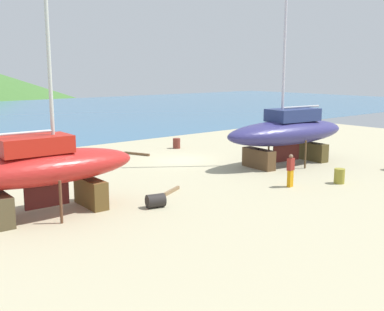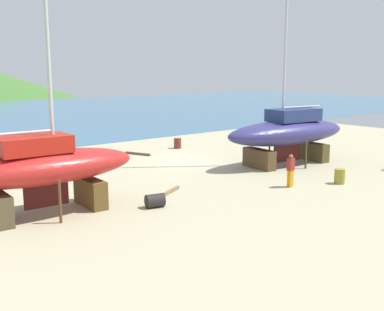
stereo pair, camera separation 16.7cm
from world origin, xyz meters
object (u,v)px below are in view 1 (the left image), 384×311
Objects in this scene: sailboat_mid_port at (45,168)px; barrel_ochre at (339,176)px; sailboat_far_slipway at (287,132)px; barrel_rust_near at (156,201)px; worker at (291,170)px; barrel_tipped_right at (177,143)px; barrel_by_slipway at (88,164)px; barrel_tar_black at (313,148)px.

barrel_ochre is (14.67, -4.96, -1.65)m from sailboat_mid_port.
sailboat_mid_port is at bearing 7.80° from sailboat_far_slipway.
worker is at bearing -11.37° from barrel_rust_near.
barrel_ochre is 1.00× the size of barrel_rust_near.
barrel_tipped_right is at bearing -21.13° from worker.
barrel_rust_near is 16.27m from barrel_tipped_right.
sailboat_far_slipway is 19.50× the size of barrel_by_slipway.
sailboat_mid_port is 14.94× the size of barrel_rust_near.
sailboat_mid_port is at bearing 153.10° from barrel_rust_near.
sailboat_mid_port is at bearing -128.34° from barrel_by_slipway.
worker is at bearing 46.98° from sailboat_far_slipway.
barrel_by_slipway is at bearing -163.74° from barrel_tipped_right.
barrel_tipped_right is at bearing 88.61° from barrel_ochre.
barrel_tar_black is at bearing -68.80° from worker.
sailboat_mid_port is 15.57m from barrel_ochre.
barrel_by_slipway is 16.94m from barrel_tar_black.
sailboat_far_slipway reaches higher than barrel_tipped_right.
worker is 2.14× the size of barrel_rust_near.
barrel_by_slipway is at bearing 125.82° from barrel_ochre.
barrel_rust_near is (4.23, -2.15, -1.75)m from sailboat_mid_port.
barrel_rust_near is at bearing 164.93° from barrel_ochre.
barrel_tipped_right is at bearing -73.41° from sailboat_far_slipway.
barrel_ochre reaches higher than barrel_by_slipway.
barrel_by_slipway is 9.62m from barrel_tipped_right.
worker is 7.91m from barrel_rust_near.
barrel_tipped_right is (3.07, 13.73, -0.52)m from worker.
barrel_tipped_right is at bearing 16.26° from barrel_by_slipway.
barrel_ochre is at bearing -15.07° from barrel_rust_near.
barrel_by_slipway is 15.16m from barrel_ochre.
barrel_tipped_right is 1.05× the size of barrel_tar_black.
worker reaches higher than barrel_ochre.
barrel_tar_black is at bearing -156.43° from sailboat_far_slipway.
barrel_tipped_right reaches higher than barrel_by_slipway.
barrel_by_slipway is 1.05× the size of barrel_ochre.
barrel_rust_near is 1.09× the size of barrel_tar_black.
sailboat_mid_port is 18.15m from barrel_tipped_right.
worker is at bearing -60.79° from barrel_by_slipway.
barrel_tar_black is at bearing 13.09° from barrel_rust_near.
sailboat_far_slipway reaches higher than barrel_ochre.
barrel_ochre reaches higher than barrel_rust_near.
barrel_tar_black is (7.20, 6.91, -0.09)m from barrel_ochre.
barrel_rust_near is at bearing -166.91° from barrel_tar_black.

